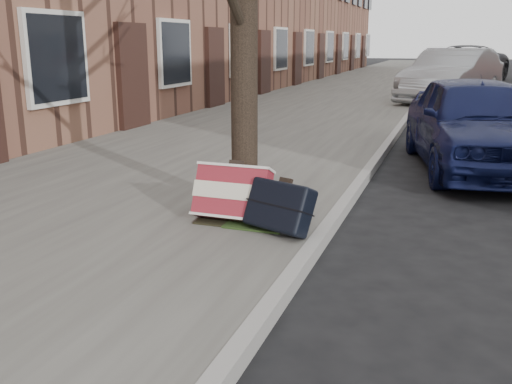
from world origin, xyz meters
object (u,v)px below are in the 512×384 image
(suitcase_navy, at_px, (279,206))
(car_near_front, at_px, (475,123))
(suitcase_red, at_px, (232,193))
(car_near_mid, at_px, (452,77))

(suitcase_navy, relative_size, car_near_front, 0.16)
(suitcase_red, height_order, car_near_mid, car_near_mid)
(suitcase_red, distance_m, car_near_mid, 12.70)
(suitcase_red, distance_m, suitcase_navy, 0.54)
(suitcase_navy, height_order, car_near_front, car_near_front)
(suitcase_red, distance_m, car_near_front, 4.31)
(suitcase_red, height_order, suitcase_navy, suitcase_red)
(suitcase_navy, distance_m, car_near_front, 4.23)
(car_near_mid, bearing_deg, car_near_front, -71.22)
(suitcase_red, xyz_separation_m, suitcase_navy, (0.51, -0.17, -0.03))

